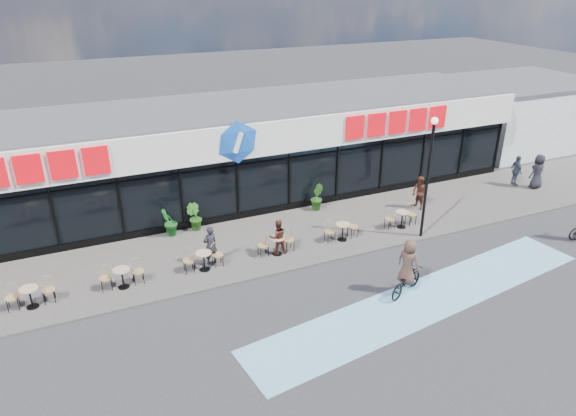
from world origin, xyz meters
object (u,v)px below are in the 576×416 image
Objects in this scene: potted_plant_left at (169,222)px; potted_plant_right at (317,197)px; patron_left at (210,245)px; patron_right at (278,237)px; pedestrian_c at (538,171)px; lamp_post at (429,168)px; pedestrian_b at (516,171)px; pedestrian_a at (419,193)px; potted_plant_mid at (194,217)px; cyclist_a at (407,274)px.

potted_plant_right is (6.89, -0.06, -0.02)m from potted_plant_left.
patron_right is at bearing 161.26° from patron_left.
patron_right is 0.81× the size of pedestrian_c.
pedestrian_b is at bearing 18.79° from lamp_post.
pedestrian_a is (7.72, 1.26, 0.07)m from patron_right.
pedestrian_c is at bearing -117.76° from pedestrian_b.
patron_right is (2.51, -3.36, 0.13)m from potted_plant_mid.
lamp_post is at bearing 46.23° from cyclist_a.
pedestrian_b reaches higher than potted_plant_right.
pedestrian_b is (14.15, 1.66, 0.08)m from patron_right.
pedestrian_c is at bearing 169.90° from patron_left.
patron_left is 17.53m from pedestrian_c.
patron_left is 7.32m from cyclist_a.
potted_plant_left is at bearing 101.69° from pedestrian_b.
pedestrian_b is (10.87, -1.48, 0.20)m from potted_plant_right.
pedestrian_b is at bearing 172.38° from patron_left.
lamp_post is 3.53× the size of patron_right.
lamp_post is 4.22× the size of potted_plant_right.
potted_plant_right is 0.76× the size of pedestrian_a.
pedestrian_a is (11.33, -1.94, 0.17)m from potted_plant_left.
pedestrian_b is at bearing -7.76° from potted_plant_right.
potted_plant_left is at bearing 156.41° from lamp_post.
potted_plant_left is (-9.76, 4.26, -2.43)m from lamp_post.
potted_plant_mid is 3.07m from patron_left.
patron_left is 0.97× the size of pedestrian_b.
patron_right is 0.70× the size of cyclist_a.
potted_plant_left is 1.04× the size of potted_plant_right.
pedestrian_a is (10.22, -2.10, 0.21)m from potted_plant_mid.
potted_plant_mid is 0.82× the size of patron_right.
potted_plant_right is at bearing 98.88° from pedestrian_b.
potted_plant_left is at bearing 132.03° from cyclist_a.
potted_plant_mid is 0.74× the size of pedestrian_b.
pedestrian_b is at bearing 28.11° from cyclist_a.
pedestrian_b is (17.76, -1.54, 0.17)m from potted_plant_left.
patron_left is at bearing 171.21° from lamp_post.
pedestrian_b reaches higher than potted_plant_left.
pedestrian_c reaches higher than patron_right.
pedestrian_a is at bearing 110.20° from pedestrian_b.
pedestrian_b is (16.80, 1.36, 0.02)m from patron_left.
cyclist_a is at bearing 133.06° from patron_right.
potted_plant_mid is 5.79m from potted_plant_right.
pedestrian_b is at bearing -49.16° from pedestrian_c.
potted_plant_left is at bearing -83.85° from patron_left.
potted_plant_right is at bearing -0.47° from potted_plant_left.
lamp_post is at bearing 177.14° from patron_right.
cyclist_a is (5.74, -4.54, -0.10)m from patron_left.
patron_right is 0.91× the size of pedestrian_a.
pedestrian_c is 12.87m from cyclist_a.
potted_plant_mid is 16.74m from pedestrian_b.
pedestrian_b is 0.89× the size of pedestrian_c.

